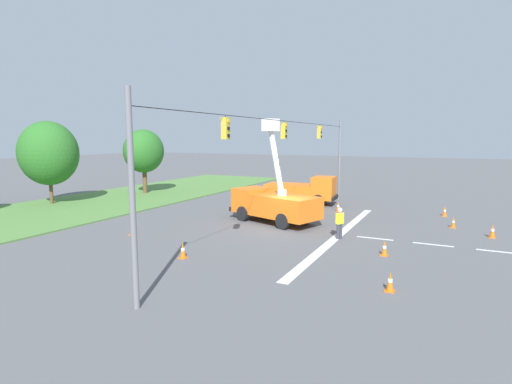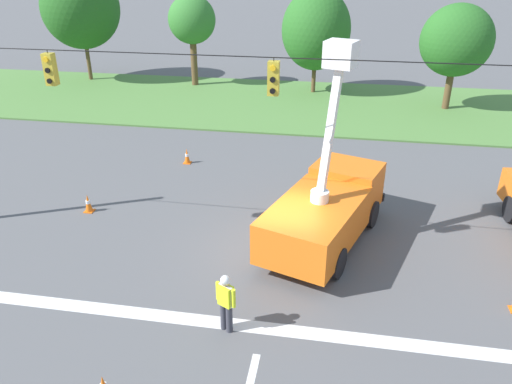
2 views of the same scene
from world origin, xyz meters
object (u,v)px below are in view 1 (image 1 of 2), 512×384
object	(u,v)px
utility_truck_support_near	(304,190)
traffic_cone_foreground_right	(390,282)
traffic_cone_foreground_left	(492,231)
traffic_cone_far_right	(384,248)
tree_east	(144,151)
tree_centre	(49,153)
traffic_cone_lane_edge_b	(133,229)
traffic_cone_far_left	(183,251)
road_worker	(340,221)
traffic_cone_near_bucket	(445,211)
traffic_cone_mid_left	(338,207)
traffic_cone_mid_right	(453,223)
utility_truck_bucket_lift	(274,202)

from	to	relation	value
utility_truck_support_near	traffic_cone_foreground_right	world-z (taller)	utility_truck_support_near
traffic_cone_foreground_left	traffic_cone_far_right	xyz separation A→B (m)	(-6.25, 4.94, -0.03)
tree_east	traffic_cone_far_right	distance (m)	27.74
tree_centre	traffic_cone_lane_edge_b	size ratio (longest dim) A/B	9.65
traffic_cone_far_left	traffic_cone_far_right	xyz separation A→B (m)	(4.59, -8.43, -0.00)
road_worker	utility_truck_support_near	bearing A→B (deg)	28.94
utility_truck_support_near	traffic_cone_near_bucket	distance (m)	11.04
road_worker	traffic_cone_foreground_right	xyz separation A→B (m)	(-6.80, -3.64, -0.64)
tree_east	traffic_cone_far_left	xyz separation A→B (m)	(-16.06, -16.52, -3.90)
tree_east	traffic_cone_lane_edge_b	distance (m)	18.08
tree_east	traffic_cone_foreground_left	xyz separation A→B (m)	(-5.22, -29.89, -3.87)
traffic_cone_mid_left	traffic_cone_far_left	bearing A→B (deg)	166.66
tree_centre	tree_east	bearing A→B (deg)	-16.82
road_worker	traffic_cone_far_right	bearing A→B (deg)	-128.93
traffic_cone_far_right	traffic_cone_mid_right	bearing A→B (deg)	-20.06
utility_truck_support_near	traffic_cone_far_left	distance (m)	17.36
traffic_cone_far_left	traffic_cone_mid_left	bearing A→B (deg)	-13.34
utility_truck_bucket_lift	traffic_cone_foreground_left	bearing A→B (deg)	-82.74
traffic_cone_foreground_left	traffic_cone_mid_left	bearing A→B (deg)	68.05
utility_truck_bucket_lift	traffic_cone_far_left	size ratio (longest dim) A/B	9.29
tree_east	traffic_cone_mid_right	xyz separation A→B (m)	(-3.37, -27.91, -3.93)
traffic_cone_foreground_left	tree_east	bearing A→B (deg)	80.10
utility_truck_bucket_lift	utility_truck_support_near	distance (m)	8.16
road_worker	traffic_cone_mid_right	bearing A→B (deg)	-44.23
tree_east	traffic_cone_near_bucket	bearing A→B (deg)	-89.07
traffic_cone_near_bucket	traffic_cone_lane_edge_b	xyz separation A→B (m)	(-14.11, 16.18, -0.00)
road_worker	traffic_cone_mid_right	distance (m)	8.23
traffic_cone_foreground_left	traffic_cone_near_bucket	size ratio (longest dim) A/B	1.07
utility_truck_support_near	traffic_cone_far_right	world-z (taller)	utility_truck_support_near
tree_centre	traffic_cone_near_bucket	world-z (taller)	tree_centre
traffic_cone_far_right	traffic_cone_mid_left	bearing A→B (deg)	25.67
tree_east	traffic_cone_far_left	bearing A→B (deg)	-134.18
utility_truck_bucket_lift	traffic_cone_foreground_right	size ratio (longest dim) A/B	9.45
tree_centre	traffic_cone_mid_right	bearing A→B (deg)	-80.33
utility_truck_bucket_lift	tree_centre	bearing A→B (deg)	94.99
utility_truck_support_near	traffic_cone_far_left	world-z (taller)	utility_truck_support_near
traffic_cone_mid_left	utility_truck_support_near	bearing A→B (deg)	55.41
traffic_cone_foreground_right	traffic_cone_mid_left	distance (m)	15.89
tree_centre	utility_truck_support_near	size ratio (longest dim) A/B	1.13
tree_east	traffic_cone_lane_edge_b	bearing A→B (deg)	-140.73
traffic_cone_mid_right	traffic_cone_near_bucket	bearing A→B (deg)	8.37
utility_truck_bucket_lift	traffic_cone_near_bucket	bearing A→B (deg)	-54.51
tree_centre	traffic_cone_foreground_left	xyz separation A→B (m)	(3.35, -32.48, -3.93)
traffic_cone_near_bucket	traffic_cone_lane_edge_b	bearing A→B (deg)	131.09
utility_truck_bucket_lift	road_worker	size ratio (longest dim) A/B	3.86
road_worker	traffic_cone_far_left	bearing A→B (deg)	140.25
utility_truck_support_near	tree_centre	bearing A→B (deg)	117.44
utility_truck_bucket_lift	traffic_cone_mid_right	distance (m)	11.37
tree_centre	traffic_cone_foreground_right	distance (m)	29.65
utility_truck_bucket_lift	traffic_cone_near_bucket	distance (m)	12.59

